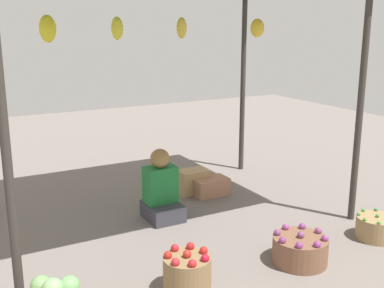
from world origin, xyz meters
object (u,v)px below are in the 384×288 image
Objects in this scene: basket_green_chilies at (376,228)px; wooden_crate_stacked_rear at (210,187)px; basket_red_apples at (187,273)px; vendor_person at (161,192)px; basket_purple_onions at (300,249)px; wooden_crate_near_vendor at (193,181)px.

wooden_crate_stacked_rear is (-0.80, 1.86, -0.00)m from basket_green_chilies.
basket_red_apples is 0.89× the size of wooden_crate_stacked_rear.
basket_green_chilies is at bearing -42.10° from vendor_person.
basket_purple_onions reaches higher than wooden_crate_stacked_rear.
basket_purple_onions is (0.65, -1.51, -0.17)m from vendor_person.
basket_purple_onions is at bearing -178.72° from basket_green_chilies.
wooden_crate_near_vendor reaches higher than basket_green_chilies.
basket_green_chilies is (1.65, -1.49, -0.19)m from vendor_person.
vendor_person is at bearing -156.32° from wooden_crate_stacked_rear.
vendor_person reaches higher than basket_green_chilies.
vendor_person is at bearing 72.47° from basket_red_apples.
vendor_person is 2.23m from basket_green_chilies.
basket_green_chilies is at bearing -64.92° from wooden_crate_near_vendor.
basket_purple_onions is (1.10, -0.07, -0.03)m from basket_red_apples.
vendor_person is 0.90m from wooden_crate_near_vendor.
basket_purple_onions is 1.29× the size of wooden_crate_near_vendor.
vendor_person is at bearing 137.90° from basket_green_chilies.
basket_red_apples reaches higher than basket_green_chilies.
wooden_crate_near_vendor reaches higher than wooden_crate_stacked_rear.
basket_green_chilies reaches higher than wooden_crate_stacked_rear.
basket_red_apples reaches higher than basket_purple_onions.
basket_green_chilies is (1.00, 0.02, -0.01)m from basket_purple_onions.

